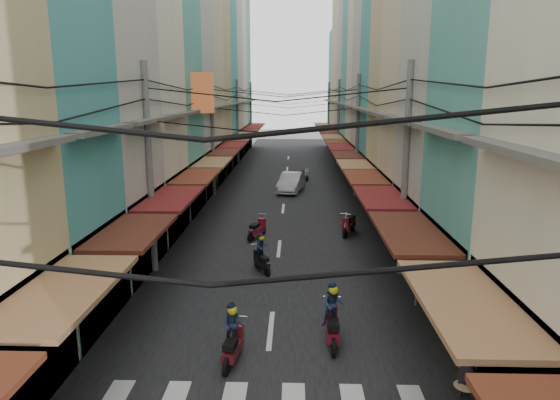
% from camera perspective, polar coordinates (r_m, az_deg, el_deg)
% --- Properties ---
extents(ground, '(160.00, 160.00, 0.00)m').
position_cam_1_polar(ground, '(17.38, -0.75, -11.70)').
color(ground, slate).
rests_on(ground, ground).
extents(road, '(10.00, 80.00, 0.02)m').
position_cam_1_polar(road, '(36.56, 0.59, 1.17)').
color(road, black).
rests_on(road, ground).
extents(sidewalk_left, '(3.00, 80.00, 0.06)m').
position_cam_1_polar(sidewalk_left, '(37.25, -9.47, 1.24)').
color(sidewalk_left, slate).
rests_on(sidewalk_left, ground).
extents(sidewalk_right, '(3.00, 80.00, 0.06)m').
position_cam_1_polar(sidewalk_right, '(37.00, 10.70, 1.12)').
color(sidewalk_right, slate).
rests_on(sidewalk_right, ground).
extents(building_row_left, '(7.80, 67.67, 23.70)m').
position_cam_1_polar(building_row_left, '(33.66, -13.71, 16.58)').
color(building_row_left, '#BBB8AB').
rests_on(building_row_left, ground).
extents(building_row_right, '(7.80, 68.98, 22.59)m').
position_cam_1_polar(building_row_right, '(33.18, 14.86, 15.96)').
color(building_row_right, teal).
rests_on(building_row_right, ground).
extents(utility_poles, '(10.20, 66.13, 8.20)m').
position_cam_1_polar(utility_poles, '(30.88, 0.43, 11.41)').
color(utility_poles, slate).
rests_on(utility_poles, ground).
extents(white_car, '(5.07, 2.69, 1.70)m').
position_cam_1_polar(white_car, '(35.94, 1.29, 0.95)').
color(white_car, silver).
rests_on(white_car, ground).
extents(bicycle, '(1.47, 0.61, 0.99)m').
position_cam_1_polar(bicycle, '(17.82, 18.25, -11.73)').
color(bicycle, black).
rests_on(bicycle, ground).
extents(moving_scooters, '(4.94, 29.79, 1.86)m').
position_cam_1_polar(moving_scooters, '(20.23, 1.78, -6.61)').
color(moving_scooters, black).
rests_on(moving_scooters, ground).
extents(parked_scooters, '(12.73, 13.75, 1.00)m').
position_cam_1_polar(parked_scooters, '(13.41, 16.73, -17.70)').
color(parked_scooters, black).
rests_on(parked_scooters, ground).
extents(pedestrians, '(12.46, 26.82, 2.21)m').
position_cam_1_polar(pedestrians, '(20.00, -14.30, -5.60)').
color(pedestrians, '#29212C').
rests_on(pedestrians, ground).
extents(market_umbrella, '(2.28, 2.28, 2.41)m').
position_cam_1_polar(market_umbrella, '(16.28, 24.66, -6.57)').
color(market_umbrella, '#B2B2B7').
rests_on(market_umbrella, ground).
extents(traffic_sign, '(0.10, 0.66, 3.00)m').
position_cam_1_polar(traffic_sign, '(17.04, 15.56, -4.79)').
color(traffic_sign, slate).
rests_on(traffic_sign, ground).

